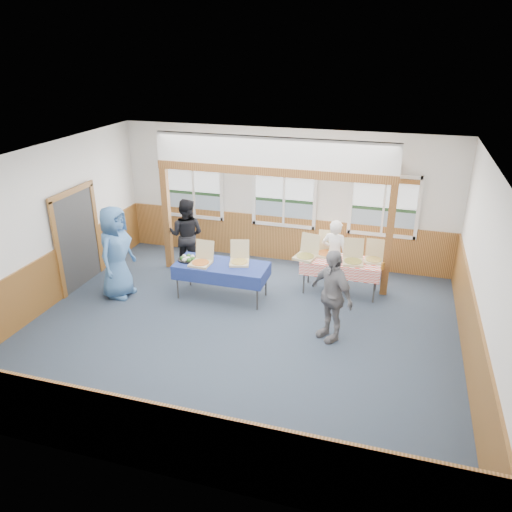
# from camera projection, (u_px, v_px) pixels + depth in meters

# --- Properties ---
(floor) EXTENTS (8.00, 8.00, 0.00)m
(floor) POSITION_uv_depth(u_px,v_px,m) (239.00, 330.00, 9.34)
(floor) COLOR #262D3D
(floor) RESTS_ON ground
(ceiling) EXTENTS (8.00, 8.00, 0.00)m
(ceiling) POSITION_uv_depth(u_px,v_px,m) (236.00, 161.00, 8.07)
(ceiling) COLOR white
(ceiling) RESTS_ON wall_back
(wall_back) EXTENTS (8.00, 0.00, 8.00)m
(wall_back) POSITION_uv_depth(u_px,v_px,m) (284.00, 197.00, 11.79)
(wall_back) COLOR silver
(wall_back) RESTS_ON floor
(wall_front) EXTENTS (8.00, 0.00, 8.00)m
(wall_front) POSITION_uv_depth(u_px,v_px,m) (140.00, 366.00, 5.62)
(wall_front) COLOR silver
(wall_front) RESTS_ON floor
(wall_left) EXTENTS (0.00, 8.00, 8.00)m
(wall_left) POSITION_uv_depth(u_px,v_px,m) (44.00, 229.00, 9.75)
(wall_left) COLOR silver
(wall_left) RESTS_ON floor
(wall_right) EXTENTS (0.00, 8.00, 8.00)m
(wall_right) POSITION_uv_depth(u_px,v_px,m) (484.00, 280.00, 7.66)
(wall_right) COLOR silver
(wall_right) RESTS_ON floor
(wainscot_back) EXTENTS (7.98, 0.05, 1.10)m
(wainscot_back) POSITION_uv_depth(u_px,v_px,m) (283.00, 238.00, 12.18)
(wainscot_back) COLOR brown
(wainscot_back) RESTS_ON floor
(wainscot_front) EXTENTS (7.98, 0.05, 1.10)m
(wainscot_front) POSITION_uv_depth(u_px,v_px,m) (149.00, 437.00, 6.06)
(wainscot_front) COLOR brown
(wainscot_front) RESTS_ON floor
(wainscot_left) EXTENTS (0.05, 6.98, 1.10)m
(wainscot_left) POSITION_uv_depth(u_px,v_px,m) (54.00, 278.00, 10.16)
(wainscot_left) COLOR brown
(wainscot_left) RESTS_ON floor
(wainscot_right) EXTENTS (0.05, 6.98, 1.10)m
(wainscot_right) POSITION_uv_depth(u_px,v_px,m) (471.00, 338.00, 8.08)
(wainscot_right) COLOR brown
(wainscot_right) RESTS_ON floor
(cased_opening) EXTENTS (0.06, 1.30, 2.10)m
(cased_opening) POSITION_uv_depth(u_px,v_px,m) (77.00, 239.00, 10.75)
(cased_opening) COLOR #323232
(cased_opening) RESTS_ON wall_left
(window_left) EXTENTS (1.56, 0.10, 1.46)m
(window_left) POSITION_uv_depth(u_px,v_px,m) (194.00, 187.00, 12.32)
(window_left) COLOR white
(window_left) RESTS_ON wall_back
(window_mid) EXTENTS (1.56, 0.10, 1.46)m
(window_mid) POSITION_uv_depth(u_px,v_px,m) (284.00, 194.00, 11.72)
(window_mid) COLOR white
(window_mid) RESTS_ON wall_back
(window_right) EXTENTS (1.56, 0.10, 1.46)m
(window_right) POSITION_uv_depth(u_px,v_px,m) (384.00, 202.00, 11.12)
(window_right) COLOR white
(window_right) RESTS_ON wall_back
(post_left) EXTENTS (0.15, 0.15, 2.40)m
(post_left) POSITION_uv_depth(u_px,v_px,m) (167.00, 219.00, 11.54)
(post_left) COLOR brown
(post_left) RESTS_ON floor
(post_right) EXTENTS (0.15, 0.15, 2.40)m
(post_right) POSITION_uv_depth(u_px,v_px,m) (389.00, 241.00, 10.24)
(post_right) COLOR brown
(post_right) RESTS_ON floor
(cross_beam) EXTENTS (5.15, 0.18, 0.18)m
(cross_beam) POSITION_uv_depth(u_px,v_px,m) (272.00, 171.00, 10.38)
(cross_beam) COLOR brown
(cross_beam) RESTS_ON post_left
(table_left) EXTENTS (2.04, 1.23, 0.76)m
(table_left) POSITION_uv_depth(u_px,v_px,m) (221.00, 267.00, 10.29)
(table_left) COLOR #323232
(table_left) RESTS_ON floor
(table_right) EXTENTS (1.78, 1.20, 0.76)m
(table_right) POSITION_uv_depth(u_px,v_px,m) (341.00, 263.00, 10.50)
(table_right) COLOR #323232
(table_right) RESTS_ON floor
(pizza_box_a) EXTENTS (0.42, 0.51, 0.44)m
(pizza_box_a) POSITION_uv_depth(u_px,v_px,m) (201.00, 261.00, 10.25)
(pizza_box_a) COLOR tan
(pizza_box_a) RESTS_ON table_left
(pizza_box_b) EXTENTS (0.50, 0.57, 0.43)m
(pizza_box_b) POSITION_uv_depth(u_px,v_px,m) (239.00, 260.00, 10.29)
(pizza_box_b) COLOR tan
(pizza_box_b) RESTS_ON table_left
(pizza_box_c) EXTENTS (0.52, 0.59, 0.46)m
(pizza_box_c) POSITION_uv_depth(u_px,v_px,m) (306.00, 255.00, 10.55)
(pizza_box_c) COLOR tan
(pizza_box_c) RESTS_ON table_right
(pizza_box_d) EXTENTS (0.45, 0.54, 0.47)m
(pizza_box_d) POSITION_uv_depth(u_px,v_px,m) (326.00, 252.00, 10.71)
(pizza_box_d) COLOR tan
(pizza_box_d) RESTS_ON table_right
(pizza_box_e) EXTENTS (0.47, 0.55, 0.45)m
(pizza_box_e) POSITION_uv_depth(u_px,v_px,m) (353.00, 260.00, 10.31)
(pizza_box_e) COLOR tan
(pizza_box_e) RESTS_ON table_right
(pizza_box_f) EXTENTS (0.38, 0.46, 0.41)m
(pizza_box_f) POSITION_uv_depth(u_px,v_px,m) (374.00, 258.00, 10.40)
(pizza_box_f) COLOR tan
(pizza_box_f) RESTS_ON table_right
(veggie_tray) EXTENTS (0.42, 0.42, 0.09)m
(veggie_tray) POSITION_uv_depth(u_px,v_px,m) (188.00, 259.00, 10.45)
(veggie_tray) COLOR black
(veggie_tray) RESTS_ON table_left
(drink_glass) EXTENTS (0.07, 0.07, 0.15)m
(drink_glass) POSITION_uv_depth(u_px,v_px,m) (383.00, 266.00, 10.00)
(drink_glass) COLOR brown
(drink_glass) RESTS_ON table_right
(woman_white) EXTENTS (0.63, 0.48, 1.57)m
(woman_white) POSITION_uv_depth(u_px,v_px,m) (334.00, 255.00, 10.66)
(woman_white) COLOR white
(woman_white) RESTS_ON floor
(woman_black) EXTENTS (0.88, 0.70, 1.73)m
(woman_black) POSITION_uv_depth(u_px,v_px,m) (187.00, 235.00, 11.53)
(woman_black) COLOR black
(woman_black) RESTS_ON floor
(man_blue) EXTENTS (0.66, 0.99, 1.97)m
(man_blue) POSITION_uv_depth(u_px,v_px,m) (116.00, 252.00, 10.26)
(man_blue) COLOR #3E689B
(man_blue) RESTS_ON floor
(person_grey) EXTENTS (1.04, 0.97, 1.72)m
(person_grey) POSITION_uv_depth(u_px,v_px,m) (331.00, 295.00, 8.79)
(person_grey) COLOR slate
(person_grey) RESTS_ON floor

